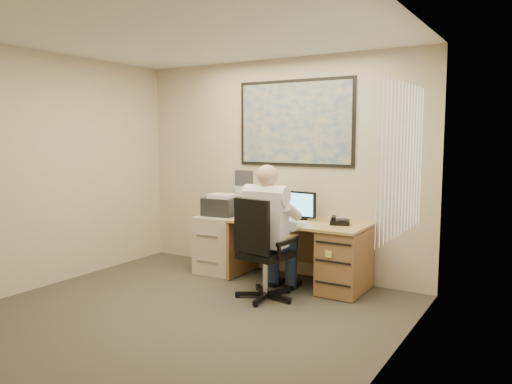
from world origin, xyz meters
The scene contains 8 objects.
room_shell centered at (0.00, 0.00, 1.35)m, with size 4.00×4.50×2.70m.
desk centered at (0.82, 1.90, 0.44)m, with size 1.60×0.97×1.08m.
world_map centered at (0.25, 2.23, 1.90)m, with size 1.56×0.03×1.06m, color #1E4C93.
wall_calendar centered at (-0.50, 2.24, 1.08)m, with size 0.28×0.01×0.42m, color white.
window_blinds centered at (1.97, 0.80, 1.55)m, with size 0.06×1.40×1.30m, color beige, non-canonical shape.
filing_cabinet centered at (-0.61, 1.88, 0.43)m, with size 0.56×0.66×1.01m.
office_chair centered at (0.43, 1.17, 0.32)m, with size 0.74×0.74×1.10m.
person centered at (0.42, 1.26, 0.72)m, with size 0.61×0.87×1.44m, color white, non-canonical shape.
Camera 1 is at (3.05, -3.30, 1.74)m, focal length 35.00 mm.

